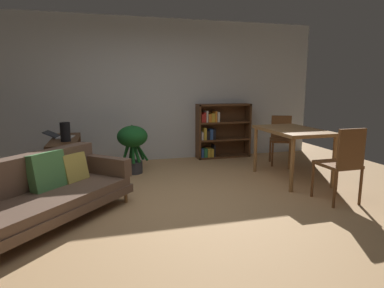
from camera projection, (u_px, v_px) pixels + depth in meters
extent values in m
plane|color=tan|center=(184.00, 207.00, 4.00)|extent=(8.16, 8.16, 0.00)
cube|color=silver|center=(150.00, 91.00, 6.32)|extent=(6.80, 0.10, 2.70)
cylinder|color=olive|center=(126.00, 197.00, 4.14)|extent=(0.04, 0.04, 0.13)
cylinder|color=olive|center=(86.00, 190.00, 4.44)|extent=(0.04, 0.04, 0.13)
cube|color=brown|center=(44.00, 209.00, 3.45)|extent=(1.95, 2.04, 0.10)
cube|color=brown|center=(43.00, 200.00, 3.43)|extent=(1.87, 1.96, 0.10)
cube|color=brown|center=(22.00, 174.00, 3.53)|extent=(1.43, 1.56, 0.39)
cube|color=brown|center=(104.00, 165.00, 4.23)|extent=(0.66, 0.62, 0.23)
cube|color=#4C894C|center=(47.00, 171.00, 3.64)|extent=(0.43, 0.44, 0.44)
cube|color=tan|center=(73.00, 168.00, 3.95)|extent=(0.38, 0.39, 0.36)
cube|color=#56351E|center=(70.00, 151.00, 5.76)|extent=(0.40, 0.04, 0.64)
cube|color=#56351E|center=(61.00, 169.00, 4.54)|extent=(0.40, 0.04, 0.64)
cube|color=#56351E|center=(66.00, 161.00, 5.15)|extent=(0.40, 1.29, 0.04)
cube|color=#56351E|center=(65.00, 140.00, 5.09)|extent=(0.40, 1.33, 0.04)
cube|color=#56351E|center=(67.00, 177.00, 5.20)|extent=(0.40, 1.29, 0.04)
cube|color=silver|center=(66.00, 137.00, 5.21)|extent=(0.27, 0.33, 0.02)
cube|color=black|center=(52.00, 134.00, 5.18)|extent=(0.25, 0.31, 0.10)
cylinder|color=black|center=(65.00, 132.00, 4.84)|extent=(0.14, 0.14, 0.28)
cylinder|color=slate|center=(65.00, 128.00, 4.83)|extent=(0.08, 0.08, 0.01)
cylinder|color=#333338|center=(133.00, 167.00, 5.52)|extent=(0.31, 0.31, 0.20)
cylinder|color=#195623|center=(140.00, 149.00, 5.50)|extent=(0.28, 0.05, 0.43)
cylinder|color=#195623|center=(138.00, 147.00, 5.55)|extent=(0.23, 0.18, 0.49)
cylinder|color=#195623|center=(131.00, 149.00, 5.56)|extent=(0.08, 0.25, 0.41)
cylinder|color=#195623|center=(128.00, 148.00, 5.50)|extent=(0.19, 0.17, 0.46)
cylinder|color=#195623|center=(127.00, 144.00, 5.38)|extent=(0.21, 0.11, 0.63)
cylinder|color=#195623|center=(133.00, 146.00, 5.37)|extent=(0.06, 0.21, 0.56)
cylinder|color=#195623|center=(136.00, 151.00, 5.43)|extent=(0.15, 0.16, 0.41)
ellipsoid|color=#195623|center=(132.00, 136.00, 5.42)|extent=(0.50, 0.50, 0.35)
cylinder|color=olive|center=(255.00, 150.00, 5.55)|extent=(0.06, 0.06, 0.75)
cylinder|color=olive|center=(292.00, 166.00, 4.49)|extent=(0.06, 0.06, 0.75)
cylinder|color=olive|center=(291.00, 148.00, 5.73)|extent=(0.06, 0.06, 0.75)
cylinder|color=olive|center=(334.00, 163.00, 4.66)|extent=(0.06, 0.06, 0.75)
cube|color=olive|center=(293.00, 130.00, 5.04)|extent=(0.77, 1.22, 0.05)
cylinder|color=brown|center=(294.00, 155.00, 5.90)|extent=(0.04, 0.04, 0.43)
cylinder|color=brown|center=(272.00, 155.00, 5.94)|extent=(0.04, 0.04, 0.43)
cylinder|color=brown|center=(290.00, 151.00, 6.25)|extent=(0.04, 0.04, 0.43)
cylinder|color=brown|center=(270.00, 151.00, 6.29)|extent=(0.04, 0.04, 0.43)
cube|color=brown|center=(282.00, 140.00, 6.05)|extent=(0.53, 0.52, 0.04)
cube|color=brown|center=(281.00, 127.00, 6.19)|extent=(0.35, 0.17, 0.42)
cylinder|color=brown|center=(312.00, 180.00, 4.32)|extent=(0.04, 0.04, 0.46)
cylinder|color=brown|center=(337.00, 178.00, 4.43)|extent=(0.04, 0.04, 0.46)
cylinder|color=brown|center=(335.00, 190.00, 3.93)|extent=(0.04, 0.04, 0.46)
cylinder|color=brown|center=(361.00, 187.00, 4.03)|extent=(0.04, 0.04, 0.46)
cube|color=brown|center=(337.00, 164.00, 4.13)|extent=(0.42, 0.46, 0.04)
cube|color=brown|center=(351.00, 148.00, 3.89)|extent=(0.38, 0.04, 0.46)
cube|color=#56351E|center=(198.00, 132.00, 6.51)|extent=(0.04, 0.29, 1.09)
cube|color=#56351E|center=(247.00, 130.00, 6.79)|extent=(0.04, 0.29, 1.09)
cube|color=#56351E|center=(224.00, 105.00, 6.56)|extent=(1.10, 0.29, 0.04)
cube|color=#56351E|center=(223.00, 156.00, 6.75)|extent=(1.10, 0.29, 0.04)
cube|color=#56351E|center=(221.00, 130.00, 6.77)|extent=(1.06, 0.04, 1.09)
cube|color=#56351E|center=(223.00, 139.00, 6.68)|extent=(1.06, 0.28, 0.04)
cube|color=#56351E|center=(223.00, 122.00, 6.62)|extent=(1.06, 0.28, 0.04)
cube|color=#2D5199|center=(201.00, 153.00, 6.58)|extent=(0.05, 0.18, 0.18)
cube|color=#337F47|center=(205.00, 152.00, 6.60)|extent=(0.07, 0.19, 0.17)
cube|color=gold|center=(208.00, 152.00, 6.62)|extent=(0.05, 0.20, 0.17)
cube|color=gold|center=(211.00, 152.00, 6.64)|extent=(0.06, 0.22, 0.17)
cube|color=black|center=(213.00, 150.00, 6.64)|extent=(0.03, 0.19, 0.24)
cube|color=silver|center=(201.00, 136.00, 6.52)|extent=(0.04, 0.19, 0.16)
cube|color=gold|center=(204.00, 134.00, 6.54)|extent=(0.05, 0.24, 0.24)
cube|color=black|center=(207.00, 135.00, 6.54)|extent=(0.07, 0.18, 0.18)
cube|color=#2D5199|center=(210.00, 134.00, 6.57)|extent=(0.06, 0.21, 0.20)
cube|color=black|center=(213.00, 134.00, 6.58)|extent=(0.06, 0.19, 0.21)
cube|color=red|center=(202.00, 118.00, 6.46)|extent=(0.05, 0.19, 0.16)
cube|color=red|center=(204.00, 117.00, 6.46)|extent=(0.04, 0.17, 0.19)
cube|color=silver|center=(206.00, 116.00, 6.47)|extent=(0.03, 0.19, 0.23)
cube|color=orange|center=(209.00, 118.00, 6.51)|extent=(0.06, 0.24, 0.16)
cube|color=gold|center=(212.00, 118.00, 6.52)|extent=(0.06, 0.21, 0.17)
cube|color=orange|center=(215.00, 116.00, 6.53)|extent=(0.04, 0.22, 0.21)
cube|color=silver|center=(217.00, 117.00, 6.55)|extent=(0.04, 0.24, 0.20)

